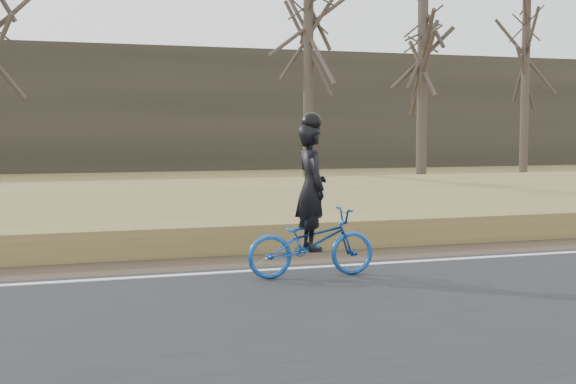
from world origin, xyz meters
name	(u,v)px	position (x,y,z in m)	size (l,w,h in m)	color
ground	(229,280)	(0.00, 0.00, 0.00)	(120.00, 120.00, 0.00)	olive
road	(291,320)	(0.00, -2.50, 0.03)	(120.00, 6.00, 0.06)	black
edge_line	(226,272)	(0.00, 0.20, 0.07)	(120.00, 0.12, 0.01)	silver
shoulder	(209,264)	(0.00, 1.20, 0.02)	(120.00, 1.60, 0.04)	#473A2B
embankment	(171,227)	(0.00, 4.20, 0.22)	(120.00, 5.00, 0.44)	olive
ballast	(141,208)	(0.00, 8.00, 0.23)	(120.00, 3.00, 0.45)	slate
railroad	(140,194)	(0.00, 8.00, 0.53)	(120.00, 2.40, 0.29)	black
treeline_backdrop	(73,109)	(0.00, 30.00, 3.00)	(120.00, 4.00, 6.00)	#383328
cyclist	(311,225)	(0.98, -0.44, 0.74)	(1.72, 0.65, 2.14)	#16489B
bare_tree_center	(308,58)	(7.24, 16.77, 4.53)	(0.36, 0.36, 9.07)	#473C34
bare_tree_right	(422,81)	(10.51, 14.41, 3.64)	(0.36, 0.36, 7.28)	#473C34
bare_tree_far_right	(525,88)	(17.16, 18.03, 3.71)	(0.36, 0.36, 7.43)	#473C34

